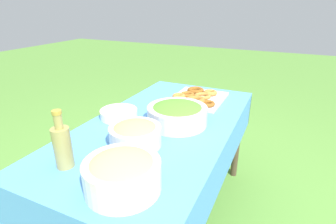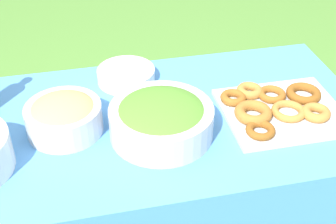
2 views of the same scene
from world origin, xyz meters
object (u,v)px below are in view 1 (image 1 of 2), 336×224
object	(u,v)px
donut_platter	(197,97)
olive_oil_bottle	(62,145)
plate_stack	(119,114)
salad_bowl	(177,113)
bread_bowl	(135,134)
pasta_bowl	(122,172)

from	to	relation	value
donut_platter	olive_oil_bottle	size ratio (longest dim) A/B	1.60
plate_stack	olive_oil_bottle	xyz separation A→B (m)	(0.50, 0.09, 0.07)
plate_stack	olive_oil_bottle	distance (m)	0.51
olive_oil_bottle	salad_bowl	bearing A→B (deg)	155.70
plate_stack	olive_oil_bottle	size ratio (longest dim) A/B	0.86
donut_platter	salad_bowl	bearing A→B (deg)	3.89
donut_platter	olive_oil_bottle	xyz separation A→B (m)	(0.96, -0.22, 0.08)
olive_oil_bottle	donut_platter	bearing A→B (deg)	166.81
plate_stack	bread_bowl	size ratio (longest dim) A/B	0.88
donut_platter	olive_oil_bottle	world-z (taller)	olive_oil_bottle
salad_bowl	pasta_bowl	size ratio (longest dim) A/B	1.20
olive_oil_bottle	bread_bowl	size ratio (longest dim) A/B	1.02
plate_stack	bread_bowl	bearing A→B (deg)	47.14
pasta_bowl	donut_platter	world-z (taller)	pasta_bowl
pasta_bowl	donut_platter	size ratio (longest dim) A/B	0.69
pasta_bowl	donut_platter	distance (m)	0.98
pasta_bowl	olive_oil_bottle	distance (m)	0.29
pasta_bowl	plate_stack	xyz separation A→B (m)	(-0.52, -0.38, -0.05)
olive_oil_bottle	bread_bowl	distance (m)	0.31
donut_platter	bread_bowl	size ratio (longest dim) A/B	1.64
donut_platter	bread_bowl	xyz separation A→B (m)	(0.69, -0.06, 0.04)
salad_bowl	plate_stack	bearing A→B (deg)	-79.67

